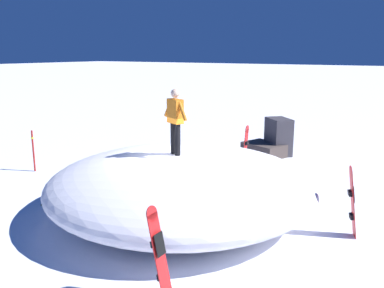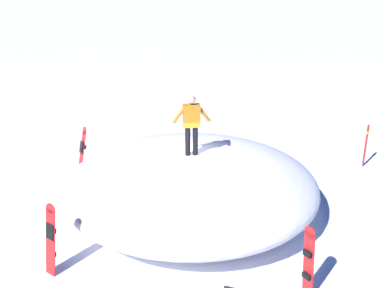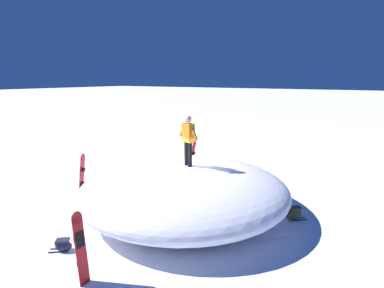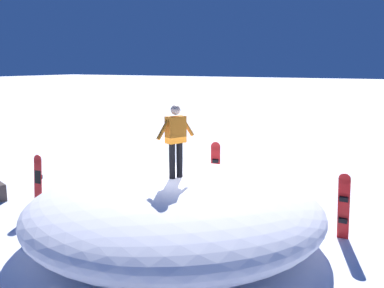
{
  "view_description": "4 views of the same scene",
  "coord_description": "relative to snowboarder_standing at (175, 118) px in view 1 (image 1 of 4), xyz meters",
  "views": [
    {
      "loc": [
        -8.4,
        -5.39,
        4.09
      ],
      "look_at": [
        0.19,
        -0.02,
        1.8
      ],
      "focal_mm": 38.52,
      "sensor_mm": 36.0,
      "label": 1
    },
    {
      "loc": [
        9.69,
        -5.67,
        6.38
      ],
      "look_at": [
        -0.24,
        0.29,
        1.84
      ],
      "focal_mm": 43.9,
      "sensor_mm": 36.0,
      "label": 2
    },
    {
      "loc": [
        8.06,
        5.52,
        4.36
      ],
      "look_at": [
        -0.0,
        0.48,
        2.35
      ],
      "focal_mm": 29.3,
      "sensor_mm": 36.0,
      "label": 3
    },
    {
      "loc": [
        -4.85,
        8.06,
        4.07
      ],
      "look_at": [
        -0.29,
        -0.29,
        2.26
      ],
      "focal_mm": 39.32,
      "sensor_mm": 36.0,
      "label": 4
    }
  ],
  "objects": [
    {
      "name": "trail_marker_pole",
      "position": [
        0.56,
        6.33,
        -1.73
      ],
      "size": [
        0.1,
        0.1,
        1.45
      ],
      "color": "#A51E19",
      "rests_on": "ground"
    },
    {
      "name": "snowboard_secondary_upright",
      "position": [
        -3.33,
        -1.94,
        -1.64
      ],
      "size": [
        0.27,
        0.37,
        1.68
      ],
      "color": "red",
      "rests_on": "ground"
    },
    {
      "name": "snowboarder_standing",
      "position": [
        0.0,
        0.0,
        0.0
      ],
      "size": [
        0.48,
        0.95,
        1.63
      ],
      "color": "black",
      "rests_on": "snow_mound"
    },
    {
      "name": "snowboard_primary_upright",
      "position": [
        0.95,
        -4.07,
        -1.64
      ],
      "size": [
        0.36,
        0.33,
        1.65
      ],
      "color": "red",
      "rests_on": "ground"
    },
    {
      "name": "backpack_far",
      "position": [
        -1.17,
        3.18,
        -2.27
      ],
      "size": [
        0.6,
        0.6,
        0.44
      ],
      "color": "#383D23",
      "rests_on": "ground"
    },
    {
      "name": "snowboard_tertiary_upright",
      "position": [
        4.37,
        0.08,
        -1.65
      ],
      "size": [
        0.27,
        0.17,
        1.65
      ],
      "color": "red",
      "rests_on": "ground"
    },
    {
      "name": "snow_mound",
      "position": [
        0.11,
        -0.09,
        -1.72
      ],
      "size": [
        9.03,
        9.01,
        1.57
      ],
      "primitive_type": "ellipsoid",
      "rotation": [
        0.0,
        0.0,
        0.44
      ],
      "color": "white",
      "rests_on": "ground"
    },
    {
      "name": "rock_outcrop",
      "position": [
        7.11,
        0.16,
        -1.96
      ],
      "size": [
        1.93,
        1.98,
        1.48
      ],
      "color": "#39363B",
      "rests_on": "ground"
    },
    {
      "name": "ground",
      "position": [
        0.17,
        -0.24,
        -2.5
      ],
      "size": [
        240.0,
        240.0,
        0.0
      ],
      "primitive_type": "plane",
      "color": "white"
    },
    {
      "name": "backpack_near",
      "position": [
        3.77,
        -1.41,
        -2.34
      ],
      "size": [
        0.53,
        0.57,
        0.31
      ],
      "color": "#1E2333",
      "rests_on": "ground"
    }
  ]
}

